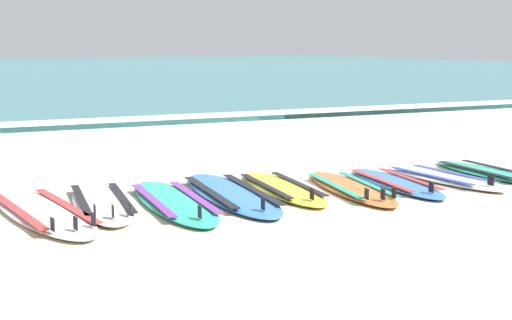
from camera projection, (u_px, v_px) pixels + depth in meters
The scene contains 11 objects.
ground_plane at pixel (295, 192), 8.48m from camera, with size 80.00×80.00×0.00m, color beige.
wave_foam_strip at pixel (106, 123), 15.15m from camera, with size 80.00×0.96×0.11m, color white.
surfboard_0 at pixel (42, 212), 7.32m from camera, with size 0.84×2.60×0.18m.
surfboard_1 at pixel (102, 202), 7.75m from camera, with size 0.89×2.29×0.18m.
surfboard_2 at pixel (174, 202), 7.77m from camera, with size 0.85×2.44×0.18m.
surfboard_3 at pixel (231, 194), 8.18m from camera, with size 0.96×2.63×0.18m.
surfboard_4 at pixel (282, 188), 8.50m from camera, with size 0.81×2.20×0.18m.
surfboard_5 at pixel (351, 188), 8.50m from camera, with size 0.94×2.21×0.18m.
surfboard_6 at pixel (395, 183), 8.82m from camera, with size 0.81×2.07×0.18m.
surfboard_7 at pixel (442, 178), 9.13m from camera, with size 0.56×1.98×0.18m.
surfboard_8 at pixel (487, 172), 9.53m from camera, with size 0.63×1.99×0.18m.
Camera 1 is at (-4.08, -7.27, 1.62)m, focal length 54.60 mm.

